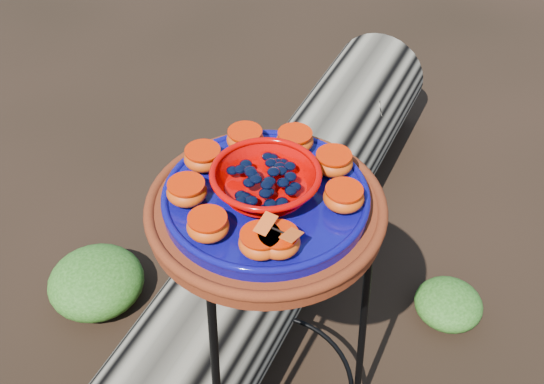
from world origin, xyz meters
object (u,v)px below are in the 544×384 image
terracotta_saucer (266,211)px  red_bowl (266,183)px  plant_stand (267,334)px  cobalt_plate (266,199)px  driftwood_log (281,225)px

terracotta_saucer → red_bowl: size_ratio=2.33×
plant_stand → terracotta_saucer: size_ratio=1.66×
cobalt_plate → red_bowl: bearing=0.0°
cobalt_plate → red_bowl: size_ratio=2.00×
cobalt_plate → driftwood_log: (0.31, 0.41, -0.58)m
cobalt_plate → red_bowl: red_bowl is taller
plant_stand → terracotta_saucer: bearing=0.0°
red_bowl → driftwood_log: size_ratio=0.10×
driftwood_log → cobalt_plate: bearing=-127.2°
plant_stand → driftwood_log: plant_stand is taller
terracotta_saucer → red_bowl: (0.00, 0.00, 0.07)m
driftwood_log → red_bowl: bearing=-127.2°
terracotta_saucer → cobalt_plate: cobalt_plate is taller
red_bowl → plant_stand: bearing=0.0°
cobalt_plate → driftwood_log: 0.77m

